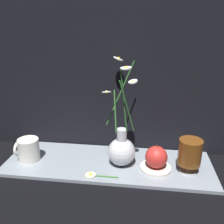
# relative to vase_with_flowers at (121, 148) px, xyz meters

# --- Properties ---
(ground_plane) EXTENTS (6.00, 6.00, 0.00)m
(ground_plane) POSITION_rel_vase_with_flowers_xyz_m (-0.05, 0.01, -0.08)
(ground_plane) COLOR black
(shelf) EXTENTS (0.76, 0.25, 0.01)m
(shelf) POSITION_rel_vase_with_flowers_xyz_m (-0.05, 0.01, -0.07)
(shelf) COLOR gray
(shelf) RESTS_ON ground_plane
(backdrop_wall) EXTENTS (1.26, 0.02, 1.10)m
(backdrop_wall) POSITION_rel_vase_with_flowers_xyz_m (-0.05, 0.15, 0.47)
(backdrop_wall) COLOR black
(backdrop_wall) RESTS_ON ground_plane
(vase_with_flowers) EXTENTS (0.12, 0.18, 0.38)m
(vase_with_flowers) POSITION_rel_vase_with_flowers_xyz_m (0.00, 0.00, 0.00)
(vase_with_flowers) COLOR silver
(vase_with_flowers) RESTS_ON shelf
(yellow_mug) EXTENTS (0.09, 0.08, 0.08)m
(yellow_mug) POSITION_rel_vase_with_flowers_xyz_m (-0.35, -0.01, -0.02)
(yellow_mug) COLOR silver
(yellow_mug) RESTS_ON shelf
(tea_glass) EXTENTS (0.08, 0.08, 0.12)m
(tea_glass) POSITION_rel_vase_with_flowers_xyz_m (0.24, -0.02, 0.01)
(tea_glass) COLOR silver
(tea_glass) RESTS_ON shelf
(saucer_plate) EXTENTS (0.11, 0.11, 0.01)m
(saucer_plate) POSITION_rel_vase_with_flowers_xyz_m (0.12, -0.02, -0.06)
(saucer_plate) COLOR silver
(saucer_plate) RESTS_ON shelf
(orange_fruit) EXTENTS (0.08, 0.08, 0.09)m
(orange_fruit) POSITION_rel_vase_with_flowers_xyz_m (0.12, -0.02, -0.01)
(orange_fruit) COLOR red
(orange_fruit) RESTS_ON saucer_plate
(loose_daisy) EXTENTS (0.12, 0.04, 0.01)m
(loose_daisy) POSITION_rel_vase_with_flowers_xyz_m (-0.08, -0.09, -0.06)
(loose_daisy) COLOR #3D7A33
(loose_daisy) RESTS_ON shelf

